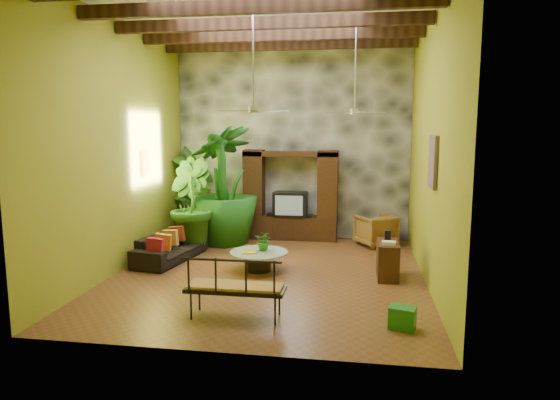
% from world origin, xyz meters
% --- Properties ---
extents(ground, '(7.00, 7.00, 0.00)m').
position_xyz_m(ground, '(0.00, 0.00, 0.00)').
color(ground, brown).
rests_on(ground, ground).
extents(ceiling, '(6.00, 7.00, 0.02)m').
position_xyz_m(ceiling, '(0.00, 0.00, 5.00)').
color(ceiling, silver).
rests_on(ceiling, back_wall).
extents(back_wall, '(6.00, 0.02, 5.00)m').
position_xyz_m(back_wall, '(0.00, 3.50, 2.50)').
color(back_wall, olive).
rests_on(back_wall, ground).
extents(left_wall, '(0.02, 7.00, 5.00)m').
position_xyz_m(left_wall, '(-3.00, 0.00, 2.50)').
color(left_wall, olive).
rests_on(left_wall, ground).
extents(right_wall, '(0.02, 7.00, 5.00)m').
position_xyz_m(right_wall, '(3.00, 0.00, 2.50)').
color(right_wall, olive).
rests_on(right_wall, ground).
extents(stone_accent_wall, '(5.98, 0.10, 4.98)m').
position_xyz_m(stone_accent_wall, '(0.00, 3.44, 2.50)').
color(stone_accent_wall, '#36383D').
rests_on(stone_accent_wall, ground).
extents(ceiling_beams, '(5.95, 5.36, 0.22)m').
position_xyz_m(ceiling_beams, '(0.00, 0.00, 4.78)').
color(ceiling_beams, '#331D10').
rests_on(ceiling_beams, ceiling).
extents(entertainment_center, '(2.40, 0.55, 2.30)m').
position_xyz_m(entertainment_center, '(0.00, 3.14, 0.97)').
color(entertainment_center, black).
rests_on(entertainment_center, ground).
extents(ceiling_fan_front, '(1.28, 1.28, 1.86)m').
position_xyz_m(ceiling_fan_front, '(-0.20, -0.40, 3.40)').
color(ceiling_fan_front, silver).
rests_on(ceiling_fan_front, ceiling).
extents(ceiling_fan_back, '(1.28, 1.28, 1.86)m').
position_xyz_m(ceiling_fan_back, '(1.60, 1.20, 3.40)').
color(ceiling_fan_back, silver).
rests_on(ceiling_fan_back, ceiling).
extents(wall_art_mask, '(0.06, 0.32, 0.55)m').
position_xyz_m(wall_art_mask, '(-2.96, 1.00, 2.10)').
color(wall_art_mask, orange).
rests_on(wall_art_mask, left_wall).
extents(wall_art_painting, '(0.06, 0.70, 0.90)m').
position_xyz_m(wall_art_painting, '(2.96, -0.60, 2.30)').
color(wall_art_painting, '#264B8E').
rests_on(wall_art_painting, right_wall).
extents(sofa, '(1.11, 2.11, 0.59)m').
position_xyz_m(sofa, '(-2.30, 0.67, 0.29)').
color(sofa, black).
rests_on(sofa, ground).
extents(wicker_armchair, '(1.14, 1.15, 0.77)m').
position_xyz_m(wicker_armchair, '(2.17, 2.74, 0.38)').
color(wicker_armchair, '#9B6338').
rests_on(wicker_armchair, ground).
extents(tall_plant_a, '(1.37, 1.52, 2.39)m').
position_xyz_m(tall_plant_a, '(-2.54, 3.15, 1.19)').
color(tall_plant_a, '#285F19').
rests_on(tall_plant_a, ground).
extents(tall_plant_b, '(1.52, 1.54, 2.18)m').
position_xyz_m(tall_plant_b, '(-2.18, 1.62, 1.09)').
color(tall_plant_b, '#296B1C').
rests_on(tall_plant_b, ground).
extents(tall_plant_c, '(2.19, 2.19, 2.92)m').
position_xyz_m(tall_plant_c, '(-1.55, 2.41, 1.46)').
color(tall_plant_c, '#1C5F19').
rests_on(tall_plant_c, ground).
extents(coffee_table, '(1.16, 1.16, 0.40)m').
position_xyz_m(coffee_table, '(-0.24, 0.18, 0.26)').
color(coffee_table, black).
rests_on(coffee_table, ground).
extents(centerpiece_plant, '(0.42, 0.39, 0.40)m').
position_xyz_m(centerpiece_plant, '(-0.15, 0.29, 0.60)').
color(centerpiece_plant, '#1F651A').
rests_on(centerpiece_plant, coffee_table).
extents(yellow_tray, '(0.31, 0.25, 0.03)m').
position_xyz_m(yellow_tray, '(-0.40, 0.02, 0.42)').
color(yellow_tray, '#D0D316').
rests_on(yellow_tray, coffee_table).
extents(iron_bench, '(1.52, 0.55, 0.57)m').
position_xyz_m(iron_bench, '(-0.10, -2.37, 0.54)').
color(iron_bench, black).
rests_on(iron_bench, ground).
extents(side_console, '(0.40, 0.88, 0.70)m').
position_xyz_m(side_console, '(2.30, 0.13, 0.35)').
color(side_console, '#3C2613').
rests_on(side_console, ground).
extents(green_bin, '(0.43, 0.36, 0.32)m').
position_xyz_m(green_bin, '(2.39, -2.33, 0.16)').
color(green_bin, '#1F7635').
rests_on(green_bin, ground).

